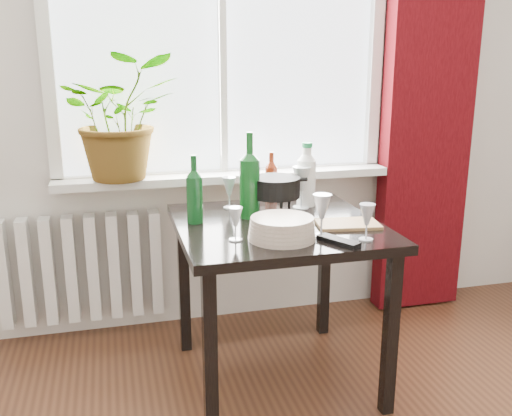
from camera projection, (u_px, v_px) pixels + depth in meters
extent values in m
cube|color=white|center=(221.00, 19.00, 2.81)|extent=(1.72, 0.08, 1.62)
cube|color=silver|center=(226.00, 176.00, 2.94)|extent=(1.72, 0.20, 0.04)
cube|color=#370508|center=(430.00, 81.00, 3.06)|extent=(0.50, 0.12, 2.56)
cube|color=silver|center=(82.00, 268.00, 2.90)|extent=(0.80, 0.10, 0.55)
cube|color=black|center=(278.00, 227.00, 2.43)|extent=(0.85, 0.85, 0.04)
cube|color=black|center=(210.00, 358.00, 2.10)|extent=(0.05, 0.05, 0.70)
cube|color=black|center=(184.00, 284.00, 2.78)|extent=(0.05, 0.05, 0.70)
cube|color=black|center=(390.00, 335.00, 2.28)|extent=(0.05, 0.05, 0.70)
cube|color=black|center=(324.00, 270.00, 2.96)|extent=(0.05, 0.05, 0.70)
imported|color=#347B20|center=(121.00, 117.00, 2.71)|extent=(0.58, 0.51, 0.60)
cylinder|color=beige|center=(282.00, 229.00, 2.20)|extent=(0.33, 0.33, 0.08)
cube|color=black|center=(338.00, 241.00, 2.15)|extent=(0.13, 0.18, 0.02)
cube|color=#9F7648|center=(348.00, 224.00, 2.38)|extent=(0.28, 0.20, 0.01)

